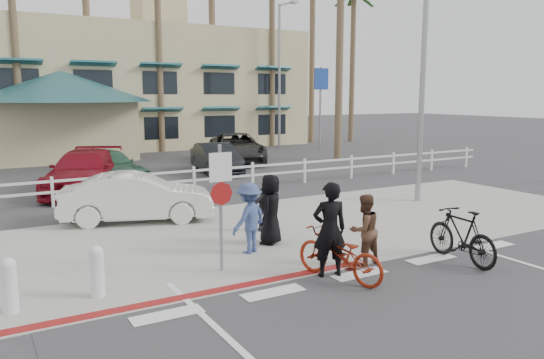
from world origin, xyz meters
TOP-DOWN VIEW (x-y plane):
  - ground at (0.00, 0.00)m, footprint 140.00×140.00m
  - bike_path at (0.00, -2.00)m, footprint 12.00×16.00m
  - sidewalk_plaza at (0.00, 4.50)m, footprint 22.00×7.00m
  - cross_street at (0.00, 8.50)m, footprint 40.00×5.00m
  - parking_lot at (0.00, 18.00)m, footprint 50.00×16.00m
  - curb_red at (-3.00, 1.20)m, footprint 7.00×0.25m
  - rail_fence at (0.50, 10.50)m, footprint 29.40×0.16m
  - building at (2.00, 31.00)m, footprint 28.00×16.00m
  - sign_post at (-2.30, 2.20)m, footprint 0.50×0.10m
  - bollard_0 at (-4.80, 2.00)m, footprint 0.26×0.26m
  - bollard_1 at (-6.20, 2.00)m, footprint 0.26×0.26m
  - streetlight_0 at (6.50, 5.50)m, footprint 0.60×2.00m
  - streetlight_1 at (12.00, 24.00)m, footprint 0.60×2.00m
  - info_sign at (14.00, 22.00)m, footprint 1.20×0.16m
  - palm_3 at (-4.00, 25.00)m, footprint 4.00×4.00m
  - palm_4 at (0.00, 26.00)m, footprint 4.00×4.00m
  - palm_5 at (4.00, 25.00)m, footprint 4.00×4.00m
  - palm_6 at (8.00, 26.00)m, footprint 4.00×4.00m
  - palm_7 at (12.00, 25.00)m, footprint 4.00×4.00m
  - palm_8 at (16.00, 26.00)m, footprint 4.00×4.00m
  - palm_9 at (19.00, 25.00)m, footprint 4.00×4.00m
  - palm_11 at (11.00, 16.00)m, footprint 4.00×4.00m
  - bike_red at (-0.55, 0.57)m, footprint 1.24×2.10m
  - rider_red at (-0.58, 0.85)m, footprint 0.80×0.63m
  - bike_black at (2.41, 0.17)m, footprint 0.73×2.00m
  - rider_black at (0.48, 1.07)m, footprint 0.76×0.60m
  - pedestrian_a at (-1.22, 3.04)m, footprint 1.20×0.99m
  - pedestrian_child at (-0.01, 4.55)m, footprint 0.74×0.49m
  - pedestrian_b at (-0.43, 3.44)m, footprint 0.98×0.96m
  - car_white_sedan at (-2.56, 7.31)m, footprint 4.46×2.72m
  - lot_car_1 at (-2.98, 12.77)m, footprint 4.14×5.71m
  - lot_car_2 at (-1.92, 13.92)m, footprint 2.93×4.72m
  - lot_car_3 at (3.23, 14.89)m, footprint 1.95×4.29m
  - lot_car_5 at (5.71, 17.81)m, footprint 4.23×6.13m

SIDE VIEW (x-z plane):
  - ground at x=0.00m, z-range 0.00..0.00m
  - parking_lot at x=0.00m, z-range 0.00..0.01m
  - bike_path at x=0.00m, z-range 0.00..0.01m
  - cross_street at x=0.00m, z-range 0.00..0.01m
  - sidewalk_plaza at x=0.00m, z-range 0.00..0.01m
  - curb_red at x=-3.00m, z-range 0.00..0.02m
  - bollard_0 at x=-4.80m, z-range 0.00..0.95m
  - bollard_1 at x=-6.20m, z-range 0.00..0.95m
  - rail_fence at x=0.50m, z-range 0.00..1.00m
  - bike_red at x=-0.55m, z-range 0.00..1.04m
  - pedestrian_child at x=-0.01m, z-range 0.00..1.17m
  - bike_black at x=2.41m, z-range 0.00..1.18m
  - lot_car_3 at x=3.23m, z-range 0.00..1.36m
  - car_white_sedan at x=-2.56m, z-range 0.00..1.39m
  - lot_car_2 at x=-1.92m, z-range 0.00..1.50m
  - rider_black at x=0.48m, z-range 0.00..1.52m
  - lot_car_1 at x=-2.98m, z-range 0.00..1.54m
  - lot_car_5 at x=5.71m, z-range 0.00..1.56m
  - pedestrian_a at x=-1.22m, z-range 0.00..1.62m
  - pedestrian_b at x=-0.43m, z-range 0.00..1.70m
  - rider_red at x=-0.58m, z-range 0.00..1.90m
  - sign_post at x=-2.30m, z-range 0.00..2.90m
  - info_sign at x=14.00m, z-range 0.00..5.60m
  - streetlight_0 at x=6.50m, z-range 0.00..9.00m
  - streetlight_1 at x=12.00m, z-range 0.00..9.50m
  - building at x=2.00m, z-range 0.00..11.30m
  - palm_5 at x=4.00m, z-range 0.00..13.00m
  - palm_9 at x=19.00m, z-range 0.00..13.00m
  - palm_3 at x=-4.00m, z-range 0.00..14.00m
  - palm_7 at x=12.00m, z-range 0.00..14.00m
  - palm_11 at x=11.00m, z-range 0.00..14.00m
  - palm_4 at x=0.00m, z-range 0.00..15.00m
  - palm_8 at x=16.00m, z-range 0.00..15.00m
  - palm_6 at x=8.00m, z-range 0.00..17.00m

